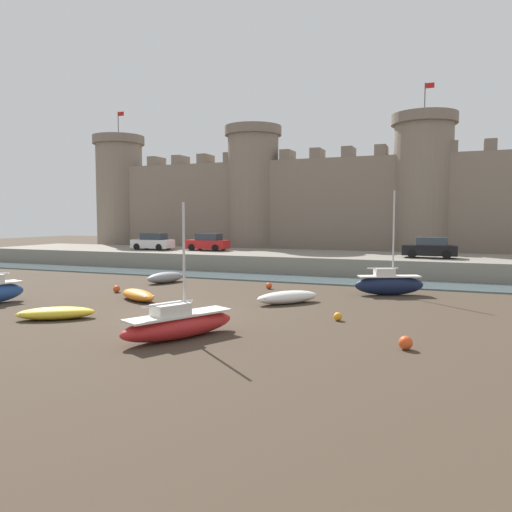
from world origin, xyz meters
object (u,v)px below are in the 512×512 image
Objects in this scene: rowboat_foreground_left at (288,297)px; rowboat_foreground_centre at (165,277)px; sailboat_midflat_centre at (389,284)px; rowboat_midflat_right at (56,313)px; mooring_buoy_off_centre at (269,286)px; mooring_buoy_mid_mud at (117,289)px; car_quay_centre_east at (153,242)px; car_quay_west at (208,242)px; mooring_buoy_near_shore at (338,317)px; sailboat_foreground_right at (179,324)px; rowboat_midflat_left at (138,295)px; car_quay_east at (430,248)px; mooring_buoy_near_channel at (406,343)px.

rowboat_foreground_left is 1.05× the size of rowboat_foreground_centre.
sailboat_midflat_centre is 18.44m from rowboat_midflat_right.
mooring_buoy_mid_mud is at bearing -149.48° from mooring_buoy_off_centre.
car_quay_centre_east is at bearing 144.65° from mooring_buoy_off_centre.
sailboat_midflat_centre reaches higher than rowboat_midflat_right.
mooring_buoy_mid_mud is at bearing -81.27° from car_quay_west.
mooring_buoy_near_shore is (-1.23, -8.43, -0.50)m from sailboat_midflat_centre.
sailboat_foreground_right is 1.26× the size of car_quay_centre_east.
rowboat_midflat_left reaches higher than mooring_buoy_mid_mud.
car_quay_east reaches higher than rowboat_foreground_left.
rowboat_foreground_left is 5.57m from mooring_buoy_off_centre.
car_quay_west is (-20.52, 24.96, 1.98)m from mooring_buoy_near_channel.
rowboat_midflat_left is 0.98× the size of rowboat_midflat_right.
car_quay_east reaches higher than mooring_buoy_near_shore.
car_quay_centre_east reaches higher than rowboat_midflat_right.
rowboat_midflat_right is at bearing -178.37° from mooring_buoy_near_channel.
rowboat_midflat_left is 7.89× the size of mooring_buoy_mid_mud.
sailboat_foreground_right is at bearing -45.80° from rowboat_midflat_left.
car_quay_east is at bearing -0.72° from car_quay_centre_east.
sailboat_foreground_right is 15.22m from sailboat_midflat_centre.
sailboat_foreground_right is 13.76m from mooring_buoy_off_centre.
car_quay_east is (3.07, 19.53, 2.03)m from mooring_buoy_near_shore.
car_quay_east is at bearing 67.90° from rowboat_foreground_left.
car_quay_centre_east reaches higher than mooring_buoy_off_centre.
rowboat_foreground_centre is 16.47m from mooring_buoy_near_shore.
mooring_buoy_off_centre is (-2.83, 4.79, -0.15)m from rowboat_foreground_left.
rowboat_foreground_centre is 0.81× the size of car_quay_centre_east.
mooring_buoy_off_centre is 1.09× the size of mooring_buoy_near_shore.
mooring_buoy_mid_mud is 24.00m from car_quay_east.
mooring_buoy_near_channel is at bearing -50.59° from mooring_buoy_near_shore.
sailboat_foreground_right is 9.41m from rowboat_midflat_left.
mooring_buoy_near_channel is 0.12× the size of car_quay_centre_east.
rowboat_midflat_right is 0.85× the size of car_quay_east.
rowboat_foreground_centre is 14.42m from car_quay_centre_east.
mooring_buoy_near_shore is at bearing -98.27° from sailboat_midflat_centre.
mooring_buoy_mid_mud is at bearing 145.49° from rowboat_midflat_left.
rowboat_midflat_left is 21.78m from car_quay_centre_east.
sailboat_midflat_centre reaches higher than car_quay_west.
mooring_buoy_off_centre is at bearing -129.62° from car_quay_east.
rowboat_midflat_left is 5.70m from rowboat_midflat_right.
sailboat_midflat_centre reaches higher than sailboat_foreground_right.
rowboat_midflat_right is at bearing -71.81° from mooring_buoy_mid_mud.
mooring_buoy_mid_mud is 1.04× the size of mooring_buoy_off_centre.
mooring_buoy_near_shore is at bearing 20.18° from rowboat_midflat_right.
mooring_buoy_near_channel is at bearing -50.57° from car_quay_west.
sailboat_midflat_centre is at bearing 0.18° from rowboat_foreground_centre.
mooring_buoy_mid_mud is 14.93m from mooring_buoy_near_shore.
rowboat_foreground_left is 22.40m from car_quay_west.
rowboat_midflat_left reaches higher than rowboat_midflat_right.
mooring_buoy_near_channel is (6.74, -7.40, -0.11)m from rowboat_foreground_left.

